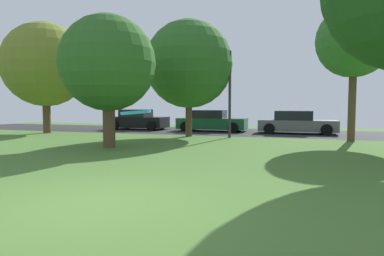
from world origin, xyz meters
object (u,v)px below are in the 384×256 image
(oak_tree_center, at_px, (354,41))
(parked_car_grey, at_px, (296,123))
(birch_tree_lone, at_px, (45,65))
(street_lamp_post, at_px, (230,95))
(oak_tree_left, at_px, (189,64))
(frisbee_disc, at_px, (136,112))
(parked_car_black, at_px, (138,120))
(parked_car_green, at_px, (211,121))
(oak_tree_right, at_px, (108,64))

(oak_tree_center, bearing_deg, parked_car_grey, 123.53)
(oak_tree_center, height_order, parked_car_grey, oak_tree_center)
(birch_tree_lone, bearing_deg, street_lamp_post, 2.76)
(oak_tree_center, bearing_deg, birch_tree_lone, -178.14)
(oak_tree_left, relative_size, frisbee_disc, 22.29)
(oak_tree_center, bearing_deg, street_lamp_post, -179.91)
(frisbee_disc, bearing_deg, parked_car_grey, 85.83)
(oak_tree_left, bearing_deg, parked_car_black, 142.62)
(oak_tree_center, relative_size, parked_car_green, 1.42)
(oak_tree_left, relative_size, parked_car_grey, 1.39)
(parked_car_black, relative_size, parked_car_green, 0.90)
(street_lamp_post, bearing_deg, parked_car_black, 152.00)
(frisbee_disc, distance_m, parked_car_green, 18.58)
(parked_car_black, xyz_separation_m, street_lamp_post, (7.36, -3.91, 1.60))
(oak_tree_center, distance_m, frisbee_disc, 14.96)
(parked_car_grey, bearing_deg, parked_car_green, 177.44)
(oak_tree_left, xyz_separation_m, frisbee_disc, (4.27, -14.16, -2.29))
(oak_tree_center, bearing_deg, oak_tree_right, -150.20)
(oak_tree_left, xyz_separation_m, parked_car_green, (0.23, 3.95, -3.26))
(birch_tree_lone, distance_m, street_lamp_post, 11.44)
(parked_car_green, bearing_deg, parked_car_black, -179.39)
(parked_car_grey, bearing_deg, parked_car_black, 179.02)
(birch_tree_lone, xyz_separation_m, parked_car_black, (3.91, 4.46, -3.50))
(parked_car_black, bearing_deg, oak_tree_center, -16.54)
(oak_tree_right, xyz_separation_m, oak_tree_left, (1.52, 5.48, 0.57))
(birch_tree_lone, height_order, frisbee_disc, birch_tree_lone)
(oak_tree_right, xyz_separation_m, frisbee_disc, (5.79, -8.68, -1.72))
(oak_tree_left, bearing_deg, oak_tree_right, -105.47)
(parked_car_black, bearing_deg, birch_tree_lone, -131.28)
(parked_car_green, distance_m, street_lamp_post, 4.74)
(oak_tree_left, distance_m, parked_car_green, 5.13)
(parked_car_black, distance_m, parked_car_green, 5.34)
(oak_tree_right, height_order, parked_car_black, oak_tree_right)
(oak_tree_left, relative_size, birch_tree_lone, 0.94)
(birch_tree_lone, height_order, parked_car_green, birch_tree_lone)
(frisbee_disc, bearing_deg, oak_tree_right, 123.69)
(frisbee_disc, bearing_deg, parked_car_black, 117.43)
(frisbee_disc, bearing_deg, street_lamp_post, 98.09)
(parked_car_grey, distance_m, street_lamp_post, 5.25)
(birch_tree_lone, relative_size, parked_car_green, 1.49)
(oak_tree_right, bearing_deg, frisbee_disc, -56.31)
(parked_car_green, relative_size, parked_car_grey, 1.00)
(oak_tree_center, relative_size, parked_car_black, 1.58)
(oak_tree_center, distance_m, street_lamp_post, 6.26)
(parked_car_green, bearing_deg, parked_car_grey, -2.56)
(frisbee_disc, height_order, parked_car_black, frisbee_disc)
(birch_tree_lone, bearing_deg, parked_car_grey, 16.33)
(parked_car_black, height_order, parked_car_grey, parked_car_black)
(birch_tree_lone, bearing_deg, frisbee_disc, -45.67)
(birch_tree_lone, bearing_deg, parked_car_black, 48.72)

